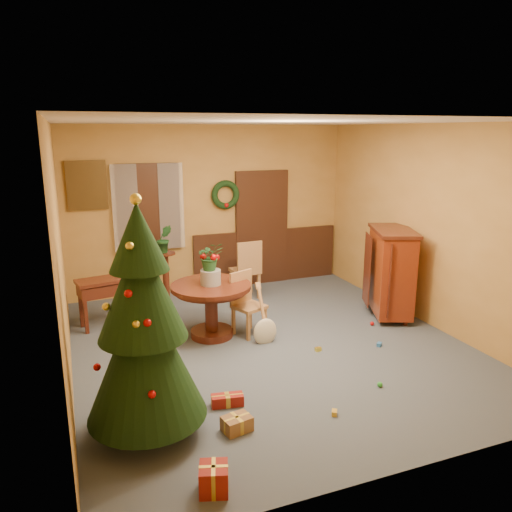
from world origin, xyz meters
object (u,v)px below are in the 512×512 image
dining_table (211,300)px  sideboard (391,270)px  christmas_tree (143,327)px  chair_near (246,301)px  writing_desk (106,290)px

dining_table → sideboard: 2.80m
dining_table → christmas_tree: 2.40m
dining_table → chair_near: bearing=-7.2°
chair_near → christmas_tree: size_ratio=0.39×
chair_near → sideboard: sideboard is taller
dining_table → chair_near: chair_near is taller
dining_table → writing_desk: bearing=144.6°
chair_near → sideboard: (2.31, -0.15, 0.26)m
christmas_tree → writing_desk: bearing=92.2°
chair_near → christmas_tree: bearing=-130.9°
dining_table → writing_desk: 1.61m
dining_table → christmas_tree: christmas_tree is taller
chair_near → sideboard: 2.32m
chair_near → writing_desk: bearing=151.1°
dining_table → chair_near: size_ratio=1.24×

